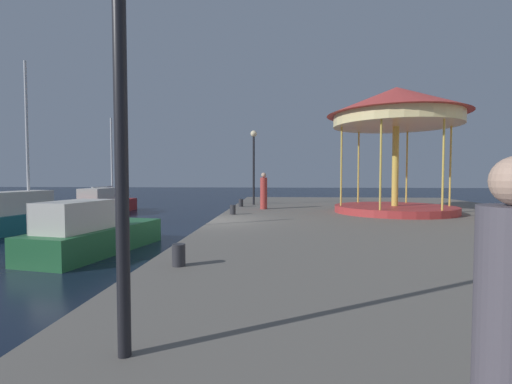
# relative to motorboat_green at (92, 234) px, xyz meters

# --- Properties ---
(ground_plane) EXTENTS (120.00, 120.00, 0.00)m
(ground_plane) POSITION_rel_motorboat_green_xyz_m (3.36, 2.28, -0.62)
(ground_plane) COLOR black
(quay_dock) EXTENTS (14.34, 28.84, 0.80)m
(quay_dock) POSITION_rel_motorboat_green_xyz_m (10.53, 2.28, -0.22)
(quay_dock) COLOR slate
(quay_dock) RESTS_ON ground
(motorboat_green) EXTENTS (2.66, 5.13, 1.70)m
(motorboat_green) POSITION_rel_motorboat_green_xyz_m (0.00, 0.00, 0.00)
(motorboat_green) COLOR #236638
(motorboat_green) RESTS_ON ground
(sailboat_teal) EXTENTS (2.92, 7.31, 7.52)m
(sailboat_teal) POSITION_rel_motorboat_green_xyz_m (-5.55, 4.07, 0.04)
(sailboat_teal) COLOR #19606B
(sailboat_teal) RESTS_ON ground
(sailboat_red) EXTENTS (1.80, 5.85, 6.24)m
(sailboat_red) POSITION_rel_motorboat_green_xyz_m (-5.33, 11.47, 0.01)
(sailboat_red) COLOR maroon
(sailboat_red) RESTS_ON ground
(carousel) EXTENTS (5.99, 5.99, 5.49)m
(carousel) POSITION_rel_motorboat_green_xyz_m (10.92, 5.51, 4.28)
(carousel) COLOR #B23333
(carousel) RESTS_ON quay_dock
(lamp_post_near_edge) EXTENTS (0.36, 0.36, 4.15)m
(lamp_post_near_edge) POSITION_rel_motorboat_green_xyz_m (4.47, -7.82, 3.03)
(lamp_post_near_edge) COLOR black
(lamp_post_near_edge) RESTS_ON quay_dock
(lamp_post_mid_promenade) EXTENTS (0.36, 0.36, 4.15)m
(lamp_post_mid_promenade) POSITION_rel_motorboat_green_xyz_m (4.37, 9.49, 3.03)
(lamp_post_mid_promenade) COLOR black
(lamp_post_mid_promenade) RESTS_ON quay_dock
(bollard_south) EXTENTS (0.24, 0.24, 0.40)m
(bollard_south) POSITION_rel_motorboat_green_xyz_m (4.04, -4.52, 0.38)
(bollard_south) COLOR #2D2D33
(bollard_south) RESTS_ON quay_dock
(bollard_north) EXTENTS (0.24, 0.24, 0.40)m
(bollard_north) POSITION_rel_motorboat_green_xyz_m (3.79, 8.16, 0.38)
(bollard_north) COLOR #2D2D33
(bollard_north) RESTS_ON quay_dock
(bollard_center) EXTENTS (0.24, 0.24, 0.40)m
(bollard_center) POSITION_rel_motorboat_green_xyz_m (3.88, 4.25, 0.38)
(bollard_center) COLOR #2D2D33
(bollard_center) RESTS_ON quay_dock
(person_mid_promenade) EXTENTS (0.34, 0.34, 1.74)m
(person_mid_promenade) POSITION_rel_motorboat_green_xyz_m (7.01, -9.18, 0.99)
(person_mid_promenade) COLOR #514C56
(person_mid_promenade) RESTS_ON quay_dock
(person_near_carousel) EXTENTS (0.34, 0.34, 1.78)m
(person_near_carousel) POSITION_rel_motorboat_green_xyz_m (5.06, 6.84, 1.01)
(person_near_carousel) COLOR #B23833
(person_near_carousel) RESTS_ON quay_dock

